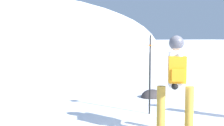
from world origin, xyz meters
TOP-DOWN VIEW (x-y plane):
  - snowboarder_main at (-0.51, 0.50)m, footprint 1.60×1.12m
  - piste_marker_near at (-0.10, 1.90)m, footprint 0.20×0.20m
  - rock_dark at (0.97, 3.37)m, footprint 0.64×0.54m

SIDE VIEW (x-z plane):
  - rock_dark at x=0.97m, z-range -0.22..0.22m
  - snowboarder_main at x=-0.51m, z-range 0.06..1.78m
  - piste_marker_near at x=-0.10m, z-range 0.13..1.90m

